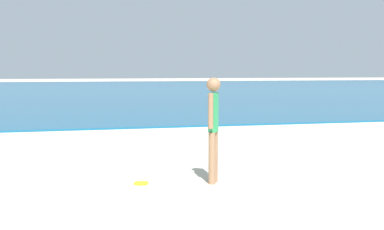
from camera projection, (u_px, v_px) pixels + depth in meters
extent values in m
cube|color=#14567F|center=(99.00, 89.00, 43.16)|extent=(160.00, 60.00, 0.06)
cylinder|color=#936B4C|center=(214.00, 157.00, 7.34)|extent=(0.11, 0.11, 0.79)
cylinder|color=#936B4C|center=(212.00, 158.00, 7.20)|extent=(0.11, 0.11, 0.79)
cube|color=#2DA35B|center=(213.00, 112.00, 7.21)|extent=(0.19, 0.21, 0.59)
sphere|color=#936B4C|center=(213.00, 85.00, 7.17)|extent=(0.21, 0.21, 0.21)
cylinder|color=#936B4C|center=(216.00, 109.00, 7.34)|extent=(0.08, 0.08, 0.53)
cylinder|color=#936B4C|center=(211.00, 111.00, 7.07)|extent=(0.08, 0.08, 0.53)
cylinder|color=yellow|center=(141.00, 183.00, 7.23)|extent=(0.22, 0.22, 0.03)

